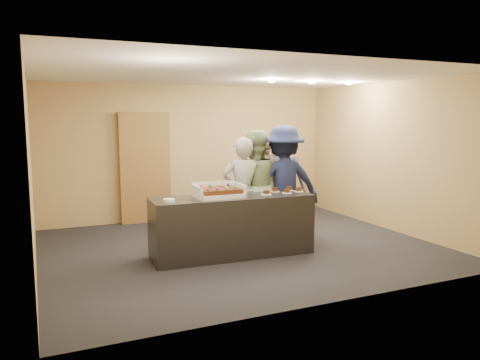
{
  "coord_description": "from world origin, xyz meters",
  "views": [
    {
      "loc": [
        -2.95,
        -6.66,
        2.05
      ],
      "look_at": [
        -0.01,
        0.0,
        1.08
      ],
      "focal_mm": 35.0,
      "sensor_mm": 36.0,
      "label": 1
    }
  ],
  "objects_px": {
    "plate_stack": "(169,200)",
    "person_brown_extra": "(264,184)",
    "person_sage_man": "(254,187)",
    "cake_box": "(218,194)",
    "person_navy_man": "(283,184)",
    "person_dark_suit": "(282,177)",
    "person_server_grey": "(242,192)",
    "storage_cabinet": "(145,168)",
    "sheet_cake": "(219,191)",
    "serving_counter": "(232,226)"
  },
  "relations": [
    {
      "from": "plate_stack",
      "to": "person_brown_extra",
      "type": "xyz_separation_m",
      "value": [
        2.14,
        1.33,
        -0.07
      ]
    },
    {
      "from": "person_sage_man",
      "to": "cake_box",
      "type": "bearing_deg",
      "value": 40.69
    },
    {
      "from": "plate_stack",
      "to": "person_navy_man",
      "type": "height_order",
      "value": "person_navy_man"
    },
    {
      "from": "person_navy_man",
      "to": "person_brown_extra",
      "type": "bearing_deg",
      "value": -82.38
    },
    {
      "from": "person_sage_man",
      "to": "person_dark_suit",
      "type": "bearing_deg",
      "value": -129.3
    },
    {
      "from": "person_sage_man",
      "to": "person_server_grey",
      "type": "bearing_deg",
      "value": 30.0
    },
    {
      "from": "person_brown_extra",
      "to": "person_dark_suit",
      "type": "bearing_deg",
      "value": -163.54
    },
    {
      "from": "storage_cabinet",
      "to": "person_server_grey",
      "type": "xyz_separation_m",
      "value": [
        1.04,
        -2.33,
        -0.21
      ]
    },
    {
      "from": "person_server_grey",
      "to": "plate_stack",
      "type": "bearing_deg",
      "value": 39.86
    },
    {
      "from": "plate_stack",
      "to": "person_brown_extra",
      "type": "relative_size",
      "value": 0.09
    },
    {
      "from": "storage_cabinet",
      "to": "plate_stack",
      "type": "height_order",
      "value": "storage_cabinet"
    },
    {
      "from": "cake_box",
      "to": "person_dark_suit",
      "type": "distance_m",
      "value": 2.4
    },
    {
      "from": "storage_cabinet",
      "to": "sheet_cake",
      "type": "xyz_separation_m",
      "value": [
        0.47,
        -2.78,
        -0.08
      ]
    },
    {
      "from": "cake_box",
      "to": "person_brown_extra",
      "type": "distance_m",
      "value": 1.85
    },
    {
      "from": "storage_cabinet",
      "to": "serving_counter",
      "type": "bearing_deg",
      "value": -76.33
    },
    {
      "from": "serving_counter",
      "to": "sheet_cake",
      "type": "height_order",
      "value": "sheet_cake"
    },
    {
      "from": "sheet_cake",
      "to": "person_server_grey",
      "type": "xyz_separation_m",
      "value": [
        0.58,
        0.45,
        -0.12
      ]
    },
    {
      "from": "sheet_cake",
      "to": "person_server_grey",
      "type": "relative_size",
      "value": 0.34
    },
    {
      "from": "person_navy_man",
      "to": "person_brown_extra",
      "type": "distance_m",
      "value": 0.82
    },
    {
      "from": "storage_cabinet",
      "to": "plate_stack",
      "type": "relative_size",
      "value": 13.65
    },
    {
      "from": "person_server_grey",
      "to": "person_navy_man",
      "type": "relative_size",
      "value": 0.9
    },
    {
      "from": "plate_stack",
      "to": "person_sage_man",
      "type": "xyz_separation_m",
      "value": [
        1.6,
        0.62,
        0.01
      ]
    },
    {
      "from": "sheet_cake",
      "to": "person_navy_man",
      "type": "distance_m",
      "value": 1.4
    },
    {
      "from": "storage_cabinet",
      "to": "person_navy_man",
      "type": "distance_m",
      "value": 2.94
    },
    {
      "from": "person_server_grey",
      "to": "person_brown_extra",
      "type": "bearing_deg",
      "value": -116.02
    },
    {
      "from": "person_brown_extra",
      "to": "cake_box",
      "type": "bearing_deg",
      "value": 31.75
    },
    {
      "from": "serving_counter",
      "to": "cake_box",
      "type": "bearing_deg",
      "value": 175.64
    },
    {
      "from": "storage_cabinet",
      "to": "cake_box",
      "type": "height_order",
      "value": "storage_cabinet"
    },
    {
      "from": "storage_cabinet",
      "to": "person_navy_man",
      "type": "height_order",
      "value": "storage_cabinet"
    },
    {
      "from": "plate_stack",
      "to": "person_server_grey",
      "type": "distance_m",
      "value": 1.44
    },
    {
      "from": "sheet_cake",
      "to": "storage_cabinet",
      "type": "bearing_deg",
      "value": 99.52
    },
    {
      "from": "person_sage_man",
      "to": "person_navy_man",
      "type": "relative_size",
      "value": 0.96
    },
    {
      "from": "plate_stack",
      "to": "cake_box",
      "type": "bearing_deg",
      "value": 7.23
    },
    {
      "from": "plate_stack",
      "to": "person_sage_man",
      "type": "bearing_deg",
      "value": 21.29
    },
    {
      "from": "person_server_grey",
      "to": "person_navy_man",
      "type": "height_order",
      "value": "person_navy_man"
    },
    {
      "from": "storage_cabinet",
      "to": "plate_stack",
      "type": "distance_m",
      "value": 2.88
    },
    {
      "from": "serving_counter",
      "to": "storage_cabinet",
      "type": "xyz_separation_m",
      "value": [
        -0.68,
        2.78,
        0.63
      ]
    },
    {
      "from": "person_sage_man",
      "to": "person_brown_extra",
      "type": "height_order",
      "value": "person_sage_man"
    },
    {
      "from": "cake_box",
      "to": "person_navy_man",
      "type": "relative_size",
      "value": 0.36
    },
    {
      "from": "person_navy_man",
      "to": "person_brown_extra",
      "type": "xyz_separation_m",
      "value": [
        0.05,
        0.81,
        -0.12
      ]
    },
    {
      "from": "sheet_cake",
      "to": "person_dark_suit",
      "type": "height_order",
      "value": "person_dark_suit"
    },
    {
      "from": "person_dark_suit",
      "to": "person_sage_man",
      "type": "bearing_deg",
      "value": 87.02
    },
    {
      "from": "sheet_cake",
      "to": "person_dark_suit",
      "type": "bearing_deg",
      "value": 38.76
    },
    {
      "from": "serving_counter",
      "to": "person_brown_extra",
      "type": "height_order",
      "value": "person_brown_extra"
    },
    {
      "from": "cake_box",
      "to": "person_dark_suit",
      "type": "height_order",
      "value": "person_dark_suit"
    },
    {
      "from": "person_sage_man",
      "to": "person_navy_man",
      "type": "xyz_separation_m",
      "value": [
        0.49,
        -0.1,
        0.04
      ]
    },
    {
      "from": "plate_stack",
      "to": "person_server_grey",
      "type": "bearing_deg",
      "value": 21.22
    },
    {
      "from": "storage_cabinet",
      "to": "person_brown_extra",
      "type": "xyz_separation_m",
      "value": [
        1.84,
        -1.53,
        -0.23
      ]
    },
    {
      "from": "serving_counter",
      "to": "person_navy_man",
      "type": "bearing_deg",
      "value": 24.59
    },
    {
      "from": "sheet_cake",
      "to": "plate_stack",
      "type": "distance_m",
      "value": 0.78
    }
  ]
}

